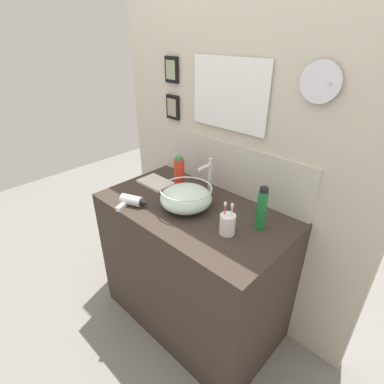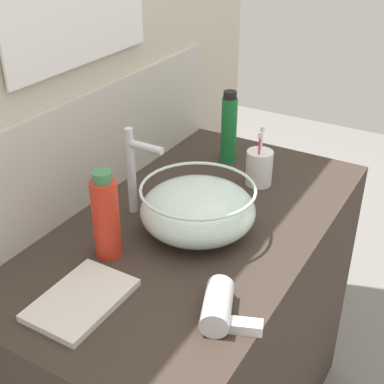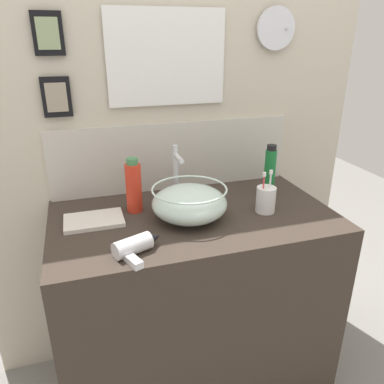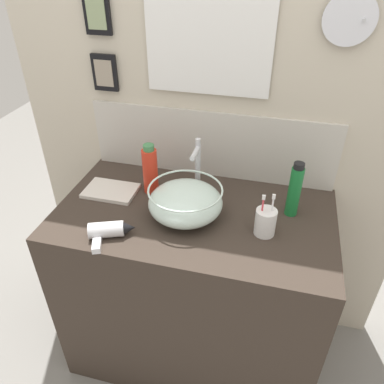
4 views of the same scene
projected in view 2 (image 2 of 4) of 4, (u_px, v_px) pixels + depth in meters
vanity_counter at (193, 345)px, 1.63m from camera, size 1.13×0.63×0.89m
back_panel at (82, 99)px, 1.42m from camera, size 1.79×0.10×2.34m
glass_bowl_sink at (198, 209)px, 1.35m from camera, size 0.29×0.29×0.13m
faucet at (134, 166)px, 1.39m from camera, size 0.02×0.11×0.24m
hair_drier at (220, 303)px, 1.10m from camera, size 0.18×0.17×0.06m
toothbrush_cup at (259, 167)px, 1.58m from camera, size 0.08×0.08×0.18m
soap_dispenser at (229, 128)px, 1.68m from camera, size 0.05×0.05×0.23m
shampoo_bottle at (106, 217)px, 1.24m from camera, size 0.06×0.06×0.23m
hand_towel at (81, 300)px, 1.14m from camera, size 0.22×0.15×0.02m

